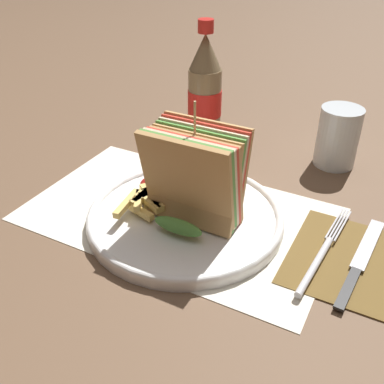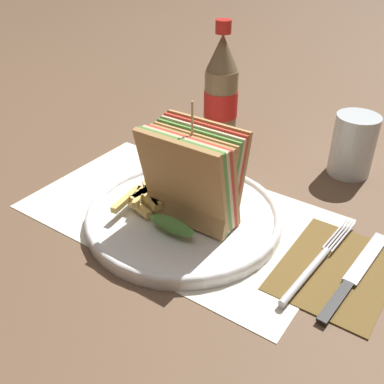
{
  "view_description": "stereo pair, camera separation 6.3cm",
  "coord_description": "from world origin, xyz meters",
  "px_view_note": "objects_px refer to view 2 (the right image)",
  "views": [
    {
      "loc": [
        0.28,
        -0.44,
        0.38
      ],
      "look_at": [
        0.03,
        0.03,
        0.04
      ],
      "focal_mm": 42.0,
      "sensor_mm": 36.0,
      "label": 1
    },
    {
      "loc": [
        0.33,
        -0.41,
        0.38
      ],
      "look_at": [
        0.03,
        0.03,
        0.04
      ],
      "focal_mm": 42.0,
      "sensor_mm": 36.0,
      "label": 2
    }
  ],
  "objects_px": {
    "club_sandwich": "(192,178)",
    "knife": "(354,275)",
    "glass_near": "(352,149)",
    "plate_main": "(184,216)",
    "coke_bottle_near": "(221,93)",
    "fork": "(313,266)"
  },
  "relations": [
    {
      "from": "fork",
      "to": "coke_bottle_near",
      "type": "distance_m",
      "value": 0.39
    },
    {
      "from": "club_sandwich",
      "to": "knife",
      "type": "distance_m",
      "value": 0.24
    },
    {
      "from": "plate_main",
      "to": "fork",
      "type": "distance_m",
      "value": 0.19
    },
    {
      "from": "plate_main",
      "to": "club_sandwich",
      "type": "height_order",
      "value": "club_sandwich"
    },
    {
      "from": "glass_near",
      "to": "club_sandwich",
      "type": "bearing_deg",
      "value": -115.53
    },
    {
      "from": "glass_near",
      "to": "coke_bottle_near",
      "type": "bearing_deg",
      "value": -175.12
    },
    {
      "from": "plate_main",
      "to": "fork",
      "type": "xyz_separation_m",
      "value": [
        0.19,
        0.01,
        -0.0
      ]
    },
    {
      "from": "glass_near",
      "to": "knife",
      "type": "bearing_deg",
      "value": -69.95
    },
    {
      "from": "knife",
      "to": "glass_near",
      "type": "xyz_separation_m",
      "value": [
        -0.09,
        0.25,
        0.04
      ]
    },
    {
      "from": "fork",
      "to": "glass_near",
      "type": "height_order",
      "value": "glass_near"
    },
    {
      "from": "plate_main",
      "to": "knife",
      "type": "xyz_separation_m",
      "value": [
        0.24,
        0.02,
        -0.0
      ]
    },
    {
      "from": "plate_main",
      "to": "glass_near",
      "type": "bearing_deg",
      "value": 61.74
    },
    {
      "from": "knife",
      "to": "coke_bottle_near",
      "type": "bearing_deg",
      "value": 149.6
    },
    {
      "from": "fork",
      "to": "glass_near",
      "type": "relative_size",
      "value": 1.93
    },
    {
      "from": "plate_main",
      "to": "coke_bottle_near",
      "type": "bearing_deg",
      "value": 110.92
    },
    {
      "from": "club_sandwich",
      "to": "plate_main",
      "type": "bearing_deg",
      "value": 170.84
    },
    {
      "from": "club_sandwich",
      "to": "coke_bottle_near",
      "type": "height_order",
      "value": "coke_bottle_near"
    },
    {
      "from": "club_sandwich",
      "to": "knife",
      "type": "height_order",
      "value": "club_sandwich"
    },
    {
      "from": "plate_main",
      "to": "glass_near",
      "type": "relative_size",
      "value": 2.7
    },
    {
      "from": "plate_main",
      "to": "fork",
      "type": "bearing_deg",
      "value": 1.88
    },
    {
      "from": "plate_main",
      "to": "fork",
      "type": "relative_size",
      "value": 1.4
    },
    {
      "from": "plate_main",
      "to": "glass_near",
      "type": "distance_m",
      "value": 0.31
    }
  ]
}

